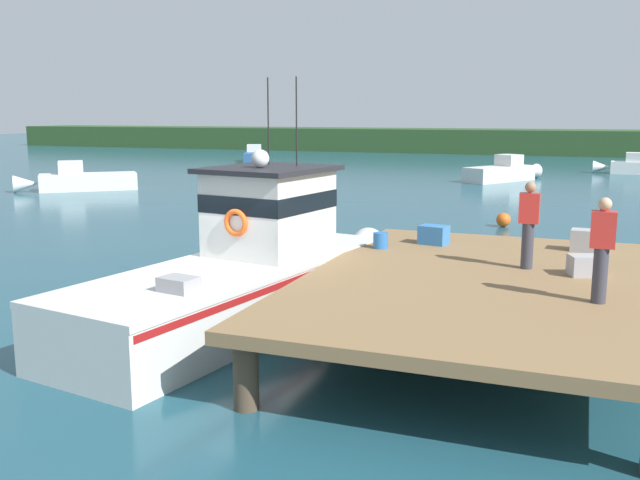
% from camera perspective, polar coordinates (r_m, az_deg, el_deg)
% --- Properties ---
extents(ground_plane, '(200.00, 200.00, 0.00)m').
position_cam_1_polar(ground_plane, '(14.54, -6.45, -6.07)').
color(ground_plane, '#1E4C5B').
extents(dock, '(6.00, 9.00, 1.20)m').
position_cam_1_polar(dock, '(12.84, 12.90, -3.51)').
color(dock, '#4C3D2D').
rests_on(dock, ground).
extents(main_fishing_boat, '(3.85, 9.97, 4.80)m').
position_cam_1_polar(main_fishing_boat, '(14.13, -5.52, -2.31)').
color(main_fishing_boat, silver).
rests_on(main_fishing_boat, ground).
extents(crate_stack_mid_dock, '(0.71, 0.62, 0.37)m').
position_cam_1_polar(crate_stack_mid_dock, '(13.45, 20.83, -1.95)').
color(crate_stack_mid_dock, '#9E9EA3').
rests_on(crate_stack_mid_dock, dock).
extents(crate_single_far, '(0.68, 0.55, 0.42)m').
position_cam_1_polar(crate_single_far, '(15.78, 9.21, 0.41)').
color(crate_single_far, '#3370B2').
rests_on(crate_single_far, dock).
extents(crate_stack_near_edge, '(0.63, 0.48, 0.46)m').
position_cam_1_polar(crate_stack_near_edge, '(15.82, 20.77, -0.03)').
color(crate_stack_near_edge, '#9E9EA3').
rests_on(crate_stack_near_edge, dock).
extents(bait_bucket, '(0.32, 0.32, 0.34)m').
position_cam_1_polar(bait_bucket, '(15.17, 4.94, -0.03)').
color(bait_bucket, '#2866B2').
rests_on(bait_bucket, dock).
extents(deckhand_by_the_boat, '(0.36, 0.22, 1.63)m').
position_cam_1_polar(deckhand_by_the_boat, '(13.59, 16.57, 1.31)').
color(deckhand_by_the_boat, '#383842').
rests_on(deckhand_by_the_boat, dock).
extents(deckhand_further_back, '(0.36, 0.22, 1.63)m').
position_cam_1_polar(deckhand_further_back, '(11.47, 21.90, -0.60)').
color(deckhand_further_back, '#383842').
rests_on(deckhand_further_back, dock).
extents(moored_boat_mid_harbor, '(3.28, 5.66, 1.44)m').
position_cam_1_polar(moored_boat_mid_harbor, '(59.60, -5.38, 6.80)').
color(moored_boat_mid_harbor, '#285184').
rests_on(moored_boat_mid_harbor, ground).
extents(moored_boat_near_channel, '(5.51, 4.92, 1.57)m').
position_cam_1_polar(moored_boat_near_channel, '(39.53, -18.91, 4.60)').
color(moored_boat_near_channel, silver).
rests_on(moored_boat_near_channel, ground).
extents(moored_boat_off_the_point, '(4.26, 5.95, 1.58)m').
position_cam_1_polar(moored_boat_off_the_point, '(44.17, 14.70, 5.37)').
color(moored_boat_off_the_point, silver).
rests_on(moored_boat_off_the_point, ground).
extents(mooring_buoy_channel_marker, '(0.36, 0.36, 0.36)m').
position_cam_1_polar(mooring_buoy_channel_marker, '(30.98, 22.09, 2.31)').
color(mooring_buoy_channel_marker, red).
rests_on(mooring_buoy_channel_marker, ground).
extents(mooring_buoy_inshore, '(0.46, 0.46, 0.46)m').
position_cam_1_polar(mooring_buoy_inshore, '(32.79, -8.56, 3.44)').
color(mooring_buoy_inshore, red).
rests_on(mooring_buoy_inshore, ground).
extents(mooring_buoy_outer, '(0.44, 0.44, 0.44)m').
position_cam_1_polar(mooring_buoy_outer, '(43.94, -0.09, 5.26)').
color(mooring_buoy_outer, red).
rests_on(mooring_buoy_outer, ground).
extents(mooring_buoy_spare_mooring, '(0.51, 0.51, 0.51)m').
position_cam_1_polar(mooring_buoy_spare_mooring, '(26.29, 14.66, 1.60)').
color(mooring_buoy_spare_mooring, '#EA5B19').
rests_on(mooring_buoy_spare_mooring, ground).
extents(far_shoreline, '(120.00, 8.00, 2.40)m').
position_cam_1_polar(far_shoreline, '(74.71, 16.04, 7.69)').
color(far_shoreline, '#284723').
rests_on(far_shoreline, ground).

